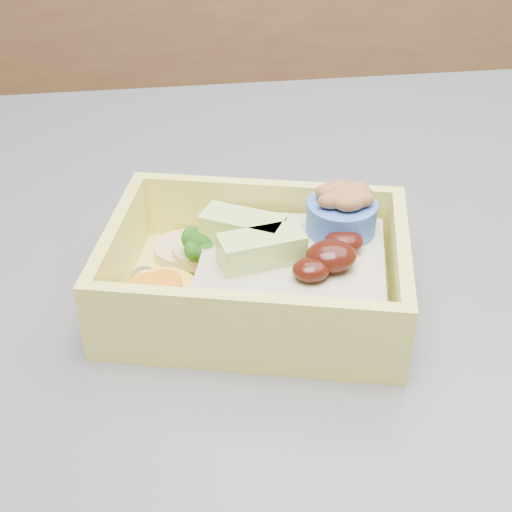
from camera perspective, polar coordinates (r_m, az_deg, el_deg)
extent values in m
cube|color=brown|center=(1.81, -12.58, 9.14)|extent=(3.20, 0.60, 0.90)
cube|color=#EAE661|center=(0.47, 0.00, -3.24)|extent=(0.22, 0.18, 0.01)
cube|color=#EAE661|center=(0.51, 0.83, 3.64)|extent=(0.19, 0.06, 0.05)
cube|color=#EAE661|center=(0.40, -1.04, -5.79)|extent=(0.19, 0.06, 0.05)
cube|color=#EAE661|center=(0.46, 11.37, -1.29)|extent=(0.04, 0.12, 0.05)
cube|color=#EAE661|center=(0.47, -10.97, 0.20)|extent=(0.04, 0.12, 0.05)
cube|color=tan|center=(0.46, 2.87, -1.59)|extent=(0.14, 0.13, 0.03)
ellipsoid|color=#330D07|center=(0.44, 6.04, 0.01)|extent=(0.04, 0.03, 0.02)
ellipsoid|color=#330D07|center=(0.45, 7.02, 1.13)|extent=(0.03, 0.03, 0.01)
ellipsoid|color=#330D07|center=(0.43, 4.43, -1.10)|extent=(0.03, 0.02, 0.01)
cube|color=#BEE276|center=(0.44, 0.45, 0.62)|extent=(0.06, 0.03, 0.02)
cube|color=#BEE276|center=(0.46, -1.09, 2.21)|extent=(0.06, 0.05, 0.02)
cylinder|color=#739851|center=(0.48, -4.17, -0.66)|extent=(0.01, 0.01, 0.02)
sphere|color=#236116|center=(0.47, -4.26, 1.21)|extent=(0.02, 0.02, 0.02)
sphere|color=#236116|center=(0.47, -3.16, 1.22)|extent=(0.02, 0.02, 0.02)
sphere|color=#236116|center=(0.48, -5.01, 1.41)|extent=(0.02, 0.02, 0.02)
sphere|color=#236116|center=(0.46, -4.02, 0.36)|extent=(0.01, 0.01, 0.01)
sphere|color=#236116|center=(0.47, -4.89, 0.50)|extent=(0.01, 0.01, 0.01)
sphere|color=#236116|center=(0.48, -4.05, 1.53)|extent=(0.01, 0.01, 0.01)
cylinder|color=yellow|center=(0.45, -7.47, -3.73)|extent=(0.05, 0.05, 0.02)
cylinder|color=orange|center=(0.44, -7.50, -2.20)|extent=(0.03, 0.03, 0.00)
cylinder|color=orange|center=(0.44, -8.68, -2.49)|extent=(0.03, 0.03, 0.00)
cylinder|color=tan|center=(0.50, -5.74, 0.48)|extent=(0.04, 0.04, 0.01)
cylinder|color=tan|center=(0.49, -4.24, 0.46)|extent=(0.04, 0.04, 0.01)
ellipsoid|color=silver|center=(0.50, -1.81, 1.32)|extent=(0.02, 0.02, 0.02)
ellipsoid|color=silver|center=(0.47, -8.91, -2.01)|extent=(0.02, 0.02, 0.02)
cylinder|color=blue|center=(0.47, 6.83, 3.13)|extent=(0.05, 0.05, 0.02)
ellipsoid|color=brown|center=(0.46, 6.97, 4.79)|extent=(0.02, 0.02, 0.01)
ellipsoid|color=brown|center=(0.47, 8.13, 4.97)|extent=(0.02, 0.02, 0.01)
ellipsoid|color=brown|center=(0.47, 5.95, 5.18)|extent=(0.02, 0.02, 0.01)
ellipsoid|color=brown|center=(0.46, 7.48, 4.23)|extent=(0.02, 0.02, 0.01)
ellipsoid|color=brown|center=(0.46, 6.17, 4.45)|extent=(0.02, 0.02, 0.01)
ellipsoid|color=brown|center=(0.46, 8.27, 4.51)|extent=(0.02, 0.02, 0.01)
ellipsoid|color=brown|center=(0.47, 6.73, 5.44)|extent=(0.02, 0.02, 0.01)
ellipsoid|color=brown|center=(0.47, 7.88, 5.30)|extent=(0.02, 0.02, 0.01)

